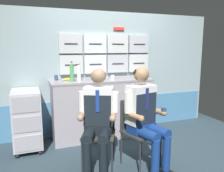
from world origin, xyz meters
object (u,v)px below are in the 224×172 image
crew_member_left (98,116)px  paper_cup_blue (56,78)px  snack_banana (68,79)px  folding_chair_left (100,125)px  folding_chair_right (136,124)px  crew_member_right (145,113)px  service_trolley (27,118)px  water_bottle_clear (72,72)px

crew_member_left → paper_cup_blue: size_ratio=14.95×
crew_member_left → snack_banana: bearing=97.6°
folding_chair_left → crew_member_left: bearing=-114.2°
folding_chair_right → crew_member_right: 0.24m
service_trolley → crew_member_left: bearing=-50.1°
folding_chair_left → crew_member_right: 0.61m
folding_chair_right → folding_chair_left: bearing=165.0°
service_trolley → snack_banana: size_ratio=5.23×
crew_member_right → folding_chair_right: bearing=105.7°
folding_chair_right → paper_cup_blue: 1.58m
folding_chair_right → crew_member_right: size_ratio=0.66×
crew_member_left → folding_chair_right: crew_member_left is taller
crew_member_left → paper_cup_blue: bearing=105.2°
service_trolley → folding_chair_left: (0.88, -0.83, 0.05)m
service_trolley → folding_chair_left: size_ratio=1.05×
water_bottle_clear → snack_banana: (-0.04, 0.18, -0.13)m
crew_member_right → snack_banana: bearing=119.4°
paper_cup_blue → folding_chair_left: bearing=-69.8°
paper_cup_blue → snack_banana: size_ratio=0.50×
service_trolley → water_bottle_clear: size_ratio=2.82×
water_bottle_clear → snack_banana: 0.22m
service_trolley → crew_member_left: 1.29m
crew_member_right → service_trolley: bearing=141.4°
crew_member_left → paper_cup_blue: (-0.34, 1.24, 0.33)m
crew_member_left → crew_member_right: bearing=-12.9°
folding_chair_right → snack_banana: size_ratio=4.98×
folding_chair_left → water_bottle_clear: bearing=102.5°
crew_member_left → folding_chair_right: bearing=2.4°
crew_member_left → snack_banana: 1.21m
folding_chair_left → crew_member_right: crew_member_right is taller
service_trolley → crew_member_left: crew_member_left is taller
crew_member_left → water_bottle_clear: water_bottle_clear is taller
water_bottle_clear → paper_cup_blue: (-0.22, 0.25, -0.11)m
folding_chair_right → paper_cup_blue: paper_cup_blue is taller
snack_banana → water_bottle_clear: bearing=-78.6°
crew_member_right → paper_cup_blue: (-0.91, 1.37, 0.32)m
water_bottle_clear → paper_cup_blue: bearing=130.5°
service_trolley → folding_chair_left: 1.21m
water_bottle_clear → crew_member_right: bearing=-58.2°
water_bottle_clear → paper_cup_blue: size_ratio=3.74×
service_trolley → folding_chair_left: bearing=-43.2°
folding_chair_left → snack_banana: size_ratio=4.98×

